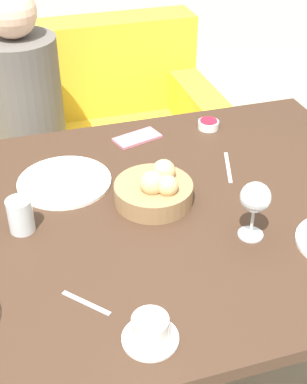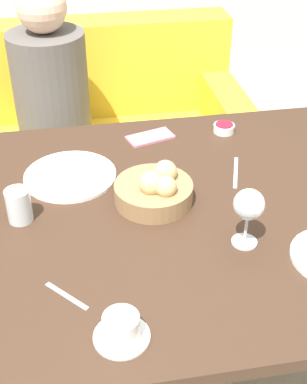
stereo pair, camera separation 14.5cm
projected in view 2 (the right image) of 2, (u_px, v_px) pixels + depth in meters
The scene contains 12 objects.
dining_table at pixel (129, 238), 1.47m from camera, with size 1.54×1.04×0.75m.
couch at pixel (82, 148), 2.58m from camera, with size 1.48×0.70×0.86m.
seated_person at pixel (56, 134), 2.34m from camera, with size 0.31×0.41×1.12m.
bread_basket at pixel (155, 190), 1.44m from camera, with size 0.21×0.21×0.11m.
plate_far_center at pixel (70, 176), 1.56m from camera, with size 0.27×0.27×0.01m.
water_tumbler at pixel (19, 205), 1.37m from camera, with size 0.06×0.06×0.09m.
wine_glass at pixel (249, 206), 1.26m from camera, with size 0.08×0.08×0.16m.
coffee_cup at pixel (121, 329), 1.07m from camera, with size 0.12×0.12×0.06m.
jam_bowl_berry at pixel (224, 128), 1.78m from camera, with size 0.07×0.07×0.03m.
fork_silver at pixel (236, 172), 1.58m from camera, with size 0.06×0.16×0.00m.
spoon_coffee at pixel (67, 296), 1.17m from camera, with size 0.09×0.10×0.00m.
cell_phone at pixel (150, 137), 1.75m from camera, with size 0.16×0.11×0.01m.
Camera 2 is at (-0.13, -1.12, 1.61)m, focal length 50.00 mm.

